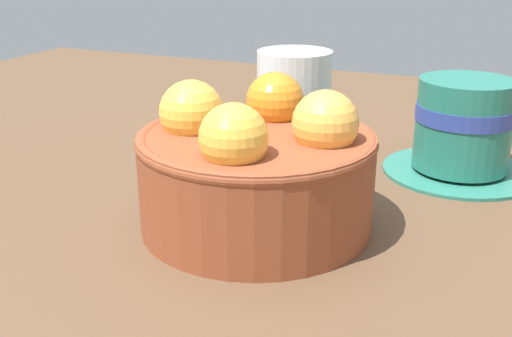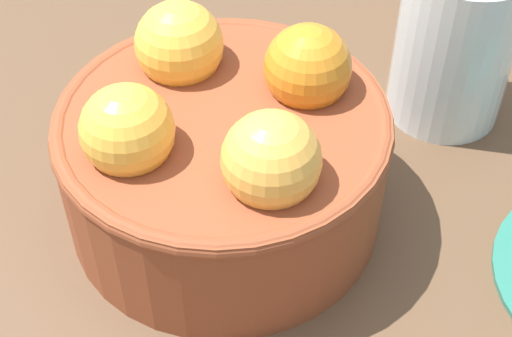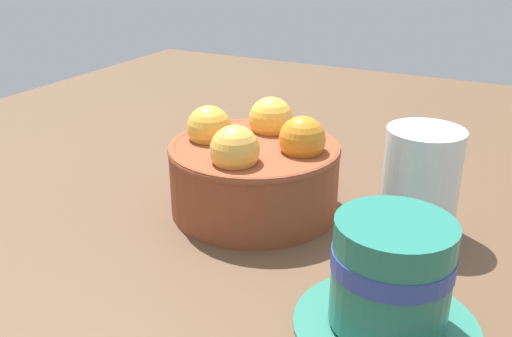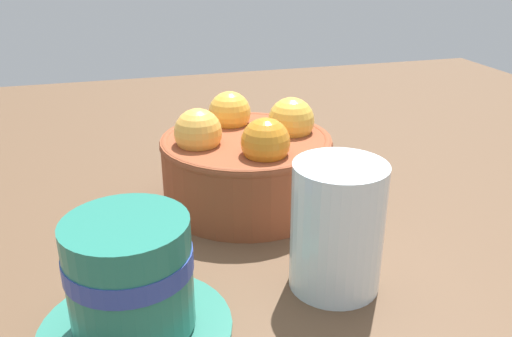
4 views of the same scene
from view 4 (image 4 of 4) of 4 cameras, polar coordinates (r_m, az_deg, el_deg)
The scene contains 4 objects.
ground_plane at distance 56.31cm, azimuth -0.98°, elevation -5.50°, with size 131.64×114.39×4.39cm, color brown.
terracotta_bowl at distance 53.42cm, azimuth -1.02°, elevation 0.81°, with size 17.00×17.00×10.49cm.
coffee_cup at distance 37.09cm, azimuth -13.22°, elevation -11.53°, with size 13.36×13.36×8.52cm.
water_glass at distance 40.71cm, azimuth 8.63°, elevation -6.16°, with size 7.01×7.01×10.13cm, color silver.
Camera 4 is at (12.37, 47.81, 24.86)cm, focal length 37.49 mm.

